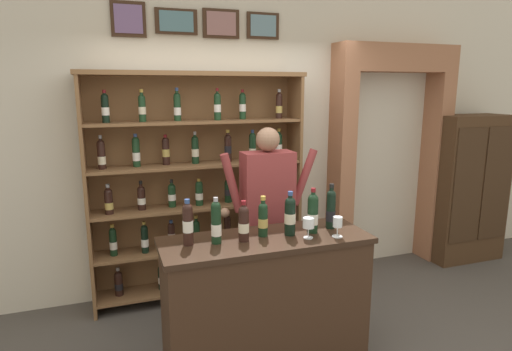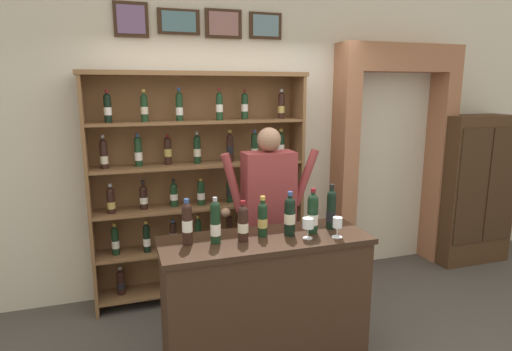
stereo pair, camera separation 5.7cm
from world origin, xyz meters
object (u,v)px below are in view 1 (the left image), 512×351
(shopkeeper, at_px, (268,203))
(tasting_bottle_bianco, at_px, (244,223))
(tasting_bottle_prosecco, at_px, (216,222))
(tasting_bottle_rosso, at_px, (331,209))
(tasting_bottle_grappa, at_px, (290,215))
(wine_glass_left, at_px, (338,223))
(tasting_bottle_super_tuscan, at_px, (313,213))
(wine_glass_right, at_px, (308,224))
(tasting_counter, at_px, (266,302))
(wine_shelf, at_px, (197,182))
(tasting_bottle_riserva, at_px, (188,223))
(tasting_bottle_brunello, at_px, (263,218))
(side_cabinet, at_px, (466,188))

(shopkeeper, bearing_deg, tasting_bottle_bianco, -123.42)
(tasting_bottle_prosecco, xyz_separation_m, tasting_bottle_rosso, (0.89, 0.03, 0.00))
(shopkeeper, xyz_separation_m, tasting_bottle_rosso, (0.29, -0.57, 0.08))
(tasting_bottle_grappa, relative_size, wine_glass_left, 2.17)
(tasting_bottle_prosecco, distance_m, tasting_bottle_super_tuscan, 0.71)
(wine_glass_right, bearing_deg, tasting_counter, 159.30)
(wine_shelf, bearing_deg, tasting_bottle_prosecco, -95.84)
(tasting_bottle_riserva, height_order, tasting_bottle_grappa, tasting_bottle_grappa)
(wine_shelf, relative_size, wine_glass_left, 14.77)
(tasting_counter, bearing_deg, wine_glass_right, -20.70)
(tasting_bottle_bianco, height_order, tasting_bottle_grappa, tasting_bottle_grappa)
(tasting_bottle_riserva, height_order, tasting_bottle_brunello, tasting_bottle_riserva)
(shopkeeper, relative_size, wine_glass_right, 11.58)
(shopkeeper, relative_size, tasting_bottle_brunello, 5.85)
(tasting_counter, distance_m, tasting_bottle_super_tuscan, 0.74)
(side_cabinet, distance_m, tasting_bottle_rosso, 2.69)
(side_cabinet, height_order, tasting_bottle_super_tuscan, side_cabinet)
(wine_glass_left, bearing_deg, wine_glass_right, 167.76)
(tasting_bottle_prosecco, relative_size, tasting_bottle_super_tuscan, 0.96)
(wine_glass_right, height_order, wine_glass_left, same)
(tasting_counter, xyz_separation_m, tasting_bottle_rosso, (0.53, 0.04, 0.65))
(tasting_bottle_brunello, bearing_deg, wine_glass_right, -27.02)
(tasting_bottle_prosecco, bearing_deg, tasting_bottle_riserva, 170.24)
(tasting_bottle_riserva, bearing_deg, wine_glass_left, -10.63)
(tasting_bottle_brunello, xyz_separation_m, tasting_bottle_grappa, (0.19, -0.04, 0.02))
(wine_shelf, height_order, tasting_bottle_rosso, wine_shelf)
(shopkeeper, relative_size, tasting_bottle_riserva, 5.41)
(tasting_counter, distance_m, tasting_bottle_bianco, 0.65)
(side_cabinet, height_order, wine_glass_right, side_cabinet)
(wine_shelf, bearing_deg, tasting_bottle_grappa, -72.08)
(tasting_bottle_brunello, distance_m, wine_glass_left, 0.53)
(tasting_bottle_grappa, height_order, tasting_bottle_super_tuscan, tasting_bottle_super_tuscan)
(side_cabinet, bearing_deg, tasting_bottle_grappa, -157.56)
(tasting_counter, relative_size, tasting_bottle_prosecco, 4.65)
(tasting_bottle_super_tuscan, height_order, wine_glass_right, tasting_bottle_super_tuscan)
(side_cabinet, bearing_deg, tasting_bottle_brunello, -159.54)
(shopkeeper, height_order, tasting_bottle_riserva, shopkeeper)
(tasting_counter, height_order, shopkeeper, shopkeeper)
(wine_shelf, xyz_separation_m, tasting_bottle_brunello, (0.22, -1.23, -0.02))
(tasting_bottle_rosso, bearing_deg, shopkeeper, 116.72)
(shopkeeper, distance_m, tasting_bottle_grappa, 0.62)
(wine_glass_right, bearing_deg, wine_shelf, 110.18)
(tasting_bottle_rosso, bearing_deg, tasting_bottle_bianco, -175.86)
(tasting_counter, relative_size, shopkeeper, 0.87)
(tasting_bottle_riserva, relative_size, wine_glass_right, 2.14)
(tasting_bottle_riserva, xyz_separation_m, wine_glass_left, (1.02, -0.19, -0.06))
(wine_glass_left, bearing_deg, tasting_bottle_super_tuscan, 130.81)
(side_cabinet, xyz_separation_m, tasting_bottle_brunello, (-2.98, -1.11, 0.26))
(wine_shelf, height_order, wine_glass_right, wine_shelf)
(shopkeeper, bearing_deg, wine_glass_left, -72.69)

